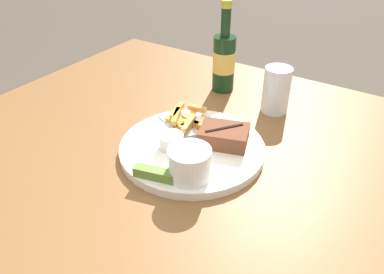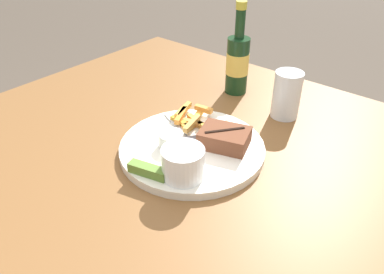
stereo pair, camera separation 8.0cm
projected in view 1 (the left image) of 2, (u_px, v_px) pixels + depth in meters
dining_table at (192, 181)px, 0.86m from camera, size 1.19×1.01×0.73m
dinner_plate at (192, 148)px, 0.81m from camera, size 0.31×0.31×0.02m
steak_portion at (224, 136)px, 0.80m from camera, size 0.12×0.10×0.04m
fries_pile at (189, 119)px, 0.87m from camera, size 0.14×0.12×0.02m
coleslaw_cup at (190, 162)px, 0.70m from camera, size 0.08×0.08×0.06m
dipping_sauce_cup at (171, 140)px, 0.79m from camera, size 0.05×0.05×0.03m
pickle_spear at (153, 173)px, 0.71m from camera, size 0.08×0.04×0.02m
fork_utensil at (173, 127)px, 0.86m from camera, size 0.13×0.07×0.00m
knife_utensil at (206, 136)px, 0.83m from camera, size 0.11×0.15×0.01m
beer_bottle at (224, 60)px, 1.02m from camera, size 0.06×0.06×0.25m
drinking_glass at (276, 90)px, 0.94m from camera, size 0.07×0.07×0.12m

